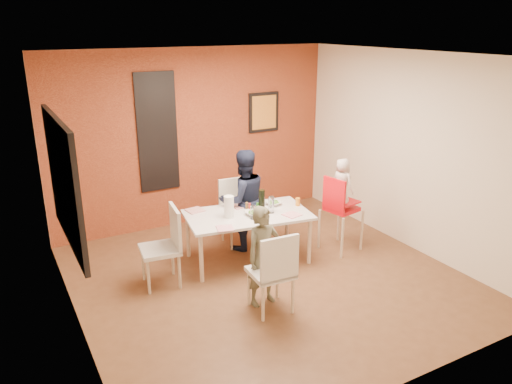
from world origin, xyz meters
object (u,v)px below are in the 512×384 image
chair_far (236,208)px  high_chair (339,207)px  dining_table (248,218)px  chair_near (274,269)px  chair_left (167,242)px  toddler (342,183)px  child_far (243,200)px  child_near (263,256)px  paper_towel_roll (229,207)px  wine_bottle (262,201)px

chair_far → high_chair: bearing=-36.4°
dining_table → chair_near: size_ratio=1.81×
chair_left → toddler: (2.42, -0.24, 0.43)m
chair_near → child_far: 1.74m
high_chair → toddler: 0.33m
chair_near → chair_left: 1.43m
high_chair → child_near: (-1.60, -0.70, -0.07)m
dining_table → chair_left: bearing=-176.0°
paper_towel_roll → child_near: bearing=-94.7°
child_near → chair_far: bearing=67.2°
toddler → chair_left: bearing=72.5°
chair_near → child_near: (0.01, 0.24, 0.05)m
chair_far → child_near: child_near is taller
high_chair → child_near: 1.75m
child_near → wine_bottle: child_near is taller
high_chair → toddler: size_ratio=1.57×
dining_table → child_near: child_near is taller
chair_far → paper_towel_roll: 0.79m
dining_table → paper_towel_roll: 0.33m
chair_near → toddler: (1.63, 0.95, 0.44)m
wine_bottle → chair_far: bearing=94.3°
high_chair → chair_near: bearing=108.7°
toddler → child_near: bearing=101.7°
chair_near → paper_towel_roll: size_ratio=3.34×
chair_far → chair_left: (-1.28, -0.70, 0.02)m
paper_towel_roll → high_chair: bearing=-12.6°
chair_near → child_far: size_ratio=0.67×
wine_bottle → paper_towel_roll: (-0.46, 0.05, -0.01)m
high_chair → child_far: (-1.11, 0.71, 0.07)m
dining_table → toddler: bearing=-14.2°
high_chair → wine_bottle: high_chair is taller
chair_near → chair_far: size_ratio=1.02×
chair_far → child_far: 0.31m
chair_left → wine_bottle: bearing=98.9°
toddler → dining_table: bearing=64.0°
chair_far → paper_towel_roll: (-0.41, -0.62, 0.29)m
child_far → wine_bottle: size_ratio=4.65×
chair_far → high_chair: 1.47m
chair_far → child_far: size_ratio=0.65×
child_near → toddler: bearing=17.3°
child_far → high_chair: bearing=150.7°
dining_table → high_chair: bearing=-14.9°
chair_left → chair_near: bearing=40.5°
dining_table → chair_far: bearing=77.3°
chair_left → chair_far: bearing=125.8°
high_chair → child_near: child_near is taller
child_far → wine_bottle: (0.06, -0.42, 0.11)m
high_chair → dining_table: bearing=63.3°
chair_left → child_near: 1.24m
high_chair → paper_towel_roll: high_chair is taller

